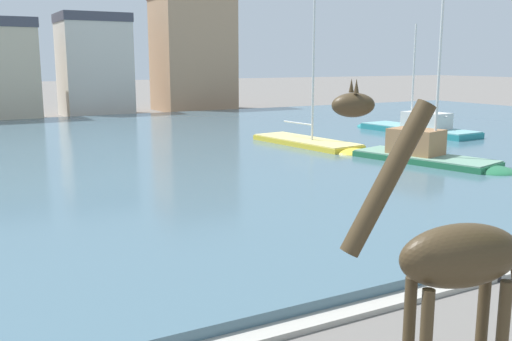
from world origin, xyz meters
TOP-DOWN VIEW (x-y plane):
  - harbor_water at (0.00, 27.88)m, footprint 88.07×41.48m
  - quay_edge_coping at (0.00, 6.89)m, footprint 88.07×0.50m
  - giraffe_statue at (-2.83, 3.34)m, footprint 2.69×1.12m
  - sailboat_yellow at (9.61, 24.36)m, footprint 3.04×8.32m
  - sailboat_green at (11.33, 17.37)m, footprint 3.97×7.85m
  - sailboat_teal at (18.78, 26.43)m, footprint 3.06×9.51m
  - mooring_bollard at (2.53, 6.74)m, footprint 0.24×0.24m
  - townhouse_narrow_midrow at (4.54, 52.55)m, footprint 6.02×5.66m
  - townhouse_wide_warehouse at (14.77, 53.57)m, footprint 7.46×6.10m

SIDE VIEW (x-z plane):
  - quay_edge_coping at x=0.00m, z-range 0.00..0.12m
  - harbor_water at x=0.00m, z-range 0.00..0.35m
  - mooring_bollard at x=2.53m, z-range 0.00..0.50m
  - sailboat_yellow at x=9.61m, z-range -3.81..4.54m
  - sailboat_teal at x=18.78m, z-range -3.08..4.21m
  - sailboat_green at x=11.33m, z-range -3.71..4.89m
  - giraffe_statue at x=-2.83m, z-range 0.05..4.82m
  - townhouse_narrow_midrow at x=4.54m, z-range 0.01..9.19m
  - townhouse_wide_warehouse at x=14.77m, z-range 0.02..11.79m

